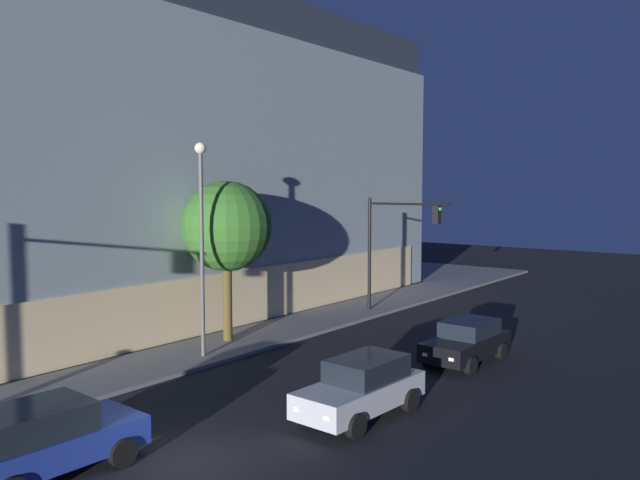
# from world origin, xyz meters

# --- Properties ---
(ground_plane) EXTENTS (120.00, 120.00, 0.00)m
(ground_plane) POSITION_xyz_m (0.00, 0.00, 0.00)
(ground_plane) COLOR black
(modern_building) EXTENTS (32.80, 26.27, 16.32)m
(modern_building) POSITION_xyz_m (13.29, 22.45, 8.10)
(modern_building) COLOR #4C4C51
(modern_building) RESTS_ON ground
(traffic_light_far_corner) EXTENTS (0.32, 4.74, 6.00)m
(traffic_light_far_corner) POSITION_xyz_m (18.81, 5.40, 4.25)
(traffic_light_far_corner) COLOR black
(traffic_light_far_corner) RESTS_ON sidewalk_corner
(street_lamp_sidewalk) EXTENTS (0.44, 0.44, 8.23)m
(street_lamp_sidewalk) POSITION_xyz_m (6.85, 6.79, 5.30)
(street_lamp_sidewalk) COLOR #525252
(street_lamp_sidewalk) RESTS_ON sidewalk_corner
(sidewalk_tree) EXTENTS (3.84, 3.84, 6.81)m
(sidewalk_tree) POSITION_xyz_m (9.26, 7.90, 5.01)
(sidewalk_tree) COLOR brown
(sidewalk_tree) RESTS_ON sidewalk_corner
(car_blue) EXTENTS (4.34, 2.28, 1.72)m
(car_blue) POSITION_xyz_m (-2.26, 2.10, 0.89)
(car_blue) COLOR navy
(car_blue) RESTS_ON ground
(car_silver) EXTENTS (4.43, 2.14, 1.72)m
(car_silver) POSITION_xyz_m (5.40, -1.57, 0.89)
(car_silver) COLOR #B7BABF
(car_silver) RESTS_ON ground
(car_black) EXTENTS (4.33, 2.10, 1.61)m
(car_black) POSITION_xyz_m (12.66, -1.53, 0.83)
(car_black) COLOR black
(car_black) RESTS_ON ground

